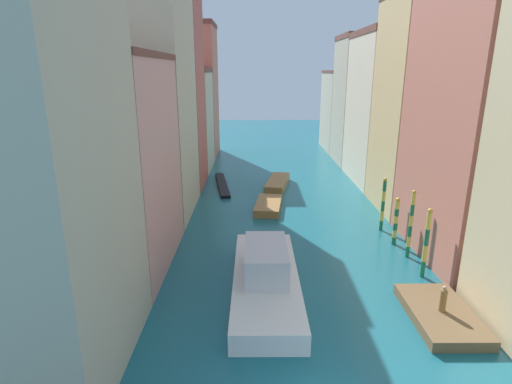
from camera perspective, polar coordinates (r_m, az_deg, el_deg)
ground_plane at (r=39.76m, az=4.26°, el=-2.77°), size 154.00×154.00×0.00m
building_left_0 at (r=19.06m, az=-30.72°, el=7.11°), size 7.47×9.21×21.53m
building_left_1 at (r=28.79m, az=-19.75°, el=3.58°), size 7.47×11.30×14.29m
building_left_2 at (r=38.94m, az=-14.89°, el=12.55°), size 7.47×10.78×21.51m
building_left_3 at (r=48.06m, az=-12.14°, el=13.76°), size 7.47×7.84×22.13m
building_left_4 at (r=57.04m, az=-10.11°, el=9.96°), size 7.47×9.66×13.60m
building_left_5 at (r=66.30m, az=-8.85°, el=13.73°), size 7.47×9.14×20.09m
building_right_1 at (r=32.39m, az=29.60°, el=10.93°), size 7.47×11.99×22.26m
building_right_2 at (r=41.92m, az=22.39°, el=11.27°), size 7.47×8.99×20.27m
building_right_3 at (r=51.93m, az=17.83°, el=11.09°), size 7.47×12.21×17.71m
building_right_4 at (r=62.47m, az=14.76°, el=12.27°), size 7.47×9.60×18.01m
building_right_5 at (r=72.65m, az=12.55°, el=11.05°), size 7.47×11.05×13.22m
waterfront_dock at (r=25.51m, az=24.35°, el=-15.30°), size 3.29×5.70×0.60m
person_on_dock at (r=24.93m, az=24.69°, el=-13.47°), size 0.36×0.36×1.51m
mooring_pole_0 at (r=28.86m, az=22.67°, el=-6.56°), size 0.31×0.31×4.79m
mooring_pole_1 at (r=31.43m, az=20.80°, el=-4.16°), size 0.29×0.29×5.11m
mooring_pole_2 at (r=33.58m, az=18.95°, el=-3.80°), size 0.35×0.35×3.85m
mooring_pole_3 at (r=36.03m, az=17.32°, el=-1.60°), size 0.32×0.32×4.65m
vaporetto_white at (r=25.70m, az=1.38°, el=-11.62°), size 3.96×12.39×3.02m
gondola_black at (r=48.48m, az=-4.73°, el=1.02°), size 2.55×10.15×0.36m
motorboat_0 at (r=48.16m, az=3.01°, el=1.27°), size 3.43×7.39×0.89m
motorboat_1 at (r=40.35m, az=1.75°, el=-1.89°), size 3.05×5.86×0.73m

